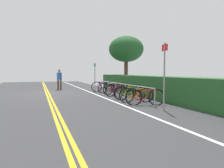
# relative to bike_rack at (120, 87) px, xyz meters

# --- Properties ---
(ground_plane) EXTENTS (33.90, 10.17, 0.05)m
(ground_plane) POSITION_rel_bike_rack_xyz_m (-3.36, -3.92, -0.62)
(ground_plane) COLOR #353538
(centre_line_yellow_inner) EXTENTS (30.51, 0.10, 0.00)m
(centre_line_yellow_inner) POSITION_rel_bike_rack_xyz_m (-3.36, -4.00, -0.59)
(centre_line_yellow_inner) COLOR gold
(centre_line_yellow_inner) RESTS_ON ground_plane
(centre_line_yellow_outer) EXTENTS (30.51, 0.10, 0.00)m
(centre_line_yellow_outer) POSITION_rel_bike_rack_xyz_m (-3.36, -3.84, -0.59)
(centre_line_yellow_outer) COLOR gold
(centre_line_yellow_outer) RESTS_ON ground_plane
(bike_lane_stripe_white) EXTENTS (30.51, 0.12, 0.00)m
(bike_lane_stripe_white) POSITION_rel_bike_rack_xyz_m (-3.36, -1.04, -0.59)
(bike_lane_stripe_white) COLOR white
(bike_lane_stripe_white) RESTS_ON ground_plane
(bike_rack) EXTENTS (7.51, 0.05, 0.78)m
(bike_rack) POSITION_rel_bike_rack_xyz_m (0.00, 0.00, 0.00)
(bike_rack) COLOR #9EA0A5
(bike_rack) RESTS_ON ground_plane
(bicycle_0) EXTENTS (0.46, 1.75, 0.79)m
(bicycle_0) POSITION_rel_bike_rack_xyz_m (-3.17, -0.06, -0.22)
(bicycle_0) COLOR black
(bicycle_0) RESTS_ON ground_plane
(bicycle_1) EXTENTS (0.57, 1.74, 0.75)m
(bicycle_1) POSITION_rel_bike_rack_xyz_m (-2.34, 0.12, -0.24)
(bicycle_1) COLOR black
(bicycle_1) RESTS_ON ground_plane
(bicycle_2) EXTENTS (0.57, 1.71, 0.75)m
(bicycle_2) POSITION_rel_bike_rack_xyz_m (-1.34, 0.14, -0.24)
(bicycle_2) COLOR black
(bicycle_2) RESTS_ON ground_plane
(bicycle_3) EXTENTS (0.53, 1.73, 0.75)m
(bicycle_3) POSITION_rel_bike_rack_xyz_m (-0.40, -0.00, -0.24)
(bicycle_3) COLOR black
(bicycle_3) RESTS_ON ground_plane
(bicycle_4) EXTENTS (0.60, 1.58, 0.68)m
(bicycle_4) POSITION_rel_bike_rack_xyz_m (0.51, 0.08, -0.28)
(bicycle_4) COLOR black
(bicycle_4) RESTS_ON ground_plane
(bicycle_5) EXTENTS (0.50, 1.65, 0.74)m
(bicycle_5) POSITION_rel_bike_rack_xyz_m (1.41, -0.02, -0.25)
(bicycle_5) COLOR black
(bicycle_5) RESTS_ON ground_plane
(bicycle_6) EXTENTS (0.50, 1.68, 0.74)m
(bicycle_6) POSITION_rel_bike_rack_xyz_m (2.29, -0.11, -0.25)
(bicycle_6) COLOR black
(bicycle_6) RESTS_ON ground_plane
(bicycle_7) EXTENTS (0.66, 1.67, 0.76)m
(bicycle_7) POSITION_rel_bike_rack_xyz_m (3.18, -0.14, -0.24)
(bicycle_7) COLOR black
(bicycle_7) RESTS_ON ground_plane
(pedestrian) EXTENTS (0.38, 0.37, 1.67)m
(pedestrian) POSITION_rel_bike_rack_xyz_m (-6.03, -2.88, 0.37)
(pedestrian) COLOR #4C3826
(pedestrian) RESTS_ON ground_plane
(sign_post_near) EXTENTS (0.36, 0.06, 2.17)m
(sign_post_near) POSITION_rel_bike_rack_xyz_m (-4.63, -0.27, 0.72)
(sign_post_near) COLOR gray
(sign_post_near) RESTS_ON ground_plane
(sign_post_far) EXTENTS (0.36, 0.06, 2.52)m
(sign_post_far) POSITION_rel_bike_rack_xyz_m (4.50, -0.09, 0.91)
(sign_post_far) COLOR gray
(sign_post_far) RESTS_ON ground_plane
(hedge_backdrop) EXTENTS (16.46, 1.30, 1.21)m
(hedge_backdrop) POSITION_rel_bike_rack_xyz_m (1.50, 1.74, 0.01)
(hedge_backdrop) COLOR #235626
(hedge_backdrop) RESTS_ON ground_plane
(tree_near_left) EXTENTS (2.98, 2.98, 4.51)m
(tree_near_left) POSITION_rel_bike_rack_xyz_m (-5.15, 2.67, 2.79)
(tree_near_left) COLOR #473323
(tree_near_left) RESTS_ON ground_plane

